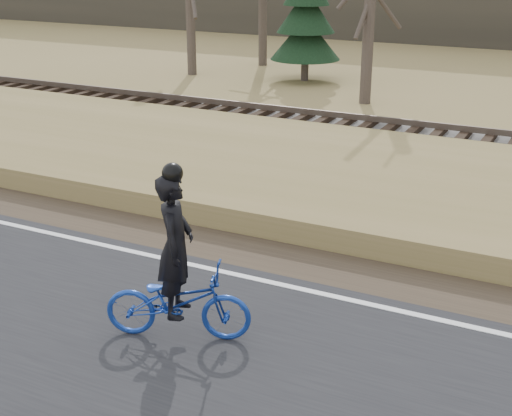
% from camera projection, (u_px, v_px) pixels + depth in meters
% --- Properties ---
extents(ground, '(120.00, 120.00, 0.00)m').
position_uv_depth(ground, '(337.00, 308.00, 10.15)').
color(ground, olive).
rests_on(ground, ground).
extents(road, '(120.00, 6.00, 0.06)m').
position_uv_depth(road, '(259.00, 401.00, 8.05)').
color(road, black).
rests_on(road, ground).
extents(edge_line, '(120.00, 0.12, 0.01)m').
position_uv_depth(edge_line, '(342.00, 298.00, 10.30)').
color(edge_line, silver).
rests_on(edge_line, road).
extents(shoulder, '(120.00, 1.60, 0.04)m').
position_uv_depth(shoulder, '(364.00, 274.00, 11.15)').
color(shoulder, '#473A2B').
rests_on(shoulder, ground).
extents(embankment, '(120.00, 5.00, 0.44)m').
position_uv_depth(embankment, '(415.00, 203.00, 13.59)').
color(embankment, olive).
rests_on(embankment, ground).
extents(ballast, '(120.00, 3.00, 0.45)m').
position_uv_depth(ballast, '(457.00, 153.00, 16.77)').
color(ballast, slate).
rests_on(ballast, ground).
extents(railroad, '(120.00, 2.40, 0.29)m').
position_uv_depth(railroad, '(458.00, 141.00, 16.67)').
color(railroad, black).
rests_on(railroad, ballast).
extents(cyclist, '(2.01, 1.28, 2.36)m').
position_uv_depth(cyclist, '(177.00, 284.00, 9.06)').
color(cyclist, navy).
rests_on(cyclist, road).
extents(conifer, '(2.60, 2.60, 5.28)m').
position_uv_depth(conifer, '(306.00, 12.00, 25.99)').
color(conifer, '#4B4037').
rests_on(conifer, ground).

